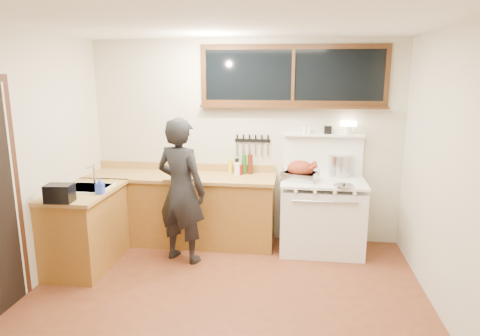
# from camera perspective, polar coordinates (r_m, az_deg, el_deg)

# --- Properties ---
(ground_plane) EXTENTS (4.00, 3.50, 0.02)m
(ground_plane) POSITION_cam_1_polar(r_m,az_deg,el_deg) (4.37, -2.19, -17.51)
(ground_plane) COLOR #5A2A17
(room_shell) EXTENTS (4.10, 3.60, 2.65)m
(room_shell) POSITION_cam_1_polar(r_m,az_deg,el_deg) (3.82, -2.40, 4.59)
(room_shell) COLOR beige
(room_shell) RESTS_ON ground
(counter_back) EXTENTS (2.44, 0.64, 1.00)m
(counter_back) POSITION_cam_1_polar(r_m,az_deg,el_deg) (5.64, -7.83, -5.34)
(counter_back) COLOR brown
(counter_back) RESTS_ON ground
(counter_left) EXTENTS (0.64, 1.09, 0.90)m
(counter_left) POSITION_cam_1_polar(r_m,az_deg,el_deg) (5.24, -19.87, -7.47)
(counter_left) COLOR brown
(counter_left) RESTS_ON ground
(sink_unit) EXTENTS (0.50, 0.45, 0.37)m
(sink_unit) POSITION_cam_1_polar(r_m,az_deg,el_deg) (5.17, -19.62, -3.09)
(sink_unit) COLOR white
(sink_unit) RESTS_ON counter_left
(vintage_stove) EXTENTS (1.02, 0.74, 1.60)m
(vintage_stove) POSITION_cam_1_polar(r_m,az_deg,el_deg) (5.43, 10.85, -6.04)
(vintage_stove) COLOR white
(vintage_stove) RESTS_ON ground
(back_window) EXTENTS (2.32, 0.13, 0.77)m
(back_window) POSITION_cam_1_polar(r_m,az_deg,el_deg) (5.45, 7.07, 11.27)
(back_window) COLOR black
(back_window) RESTS_ON room_shell
(knife_strip) EXTENTS (0.46, 0.03, 0.28)m
(knife_strip) POSITION_cam_1_polar(r_m,az_deg,el_deg) (5.55, 1.69, 3.57)
(knife_strip) COLOR black
(knife_strip) RESTS_ON room_shell
(man) EXTENTS (0.72, 0.59, 1.70)m
(man) POSITION_cam_1_polar(r_m,az_deg,el_deg) (4.99, -7.86, -3.00)
(man) COLOR black
(man) RESTS_ON ground
(soap_bottle) EXTENTS (0.08, 0.08, 0.18)m
(soap_bottle) POSITION_cam_1_polar(r_m,az_deg,el_deg) (4.85, -18.19, -2.28)
(soap_bottle) COLOR blue
(soap_bottle) RESTS_ON counter_left
(toaster) EXTENTS (0.28, 0.20, 0.18)m
(toaster) POSITION_cam_1_polar(r_m,az_deg,el_deg) (4.69, -22.94, -3.12)
(toaster) COLOR black
(toaster) RESTS_ON counter_left
(cutting_board) EXTENTS (0.47, 0.39, 0.14)m
(cutting_board) POSITION_cam_1_polar(r_m,az_deg,el_deg) (5.35, -7.81, -0.77)
(cutting_board) COLOR #A37C41
(cutting_board) RESTS_ON counter_back
(roast_turkey) EXTENTS (0.49, 0.43, 0.24)m
(roast_turkey) POSITION_cam_1_polar(r_m,az_deg,el_deg) (5.24, 8.07, -0.53)
(roast_turkey) COLOR silver
(roast_turkey) RESTS_ON vintage_stove
(stockpot) EXTENTS (0.33, 0.33, 0.27)m
(stockpot) POSITION_cam_1_polar(r_m,az_deg,el_deg) (5.55, 13.20, 0.36)
(stockpot) COLOR silver
(stockpot) RESTS_ON vintage_stove
(saucepan) EXTENTS (0.17, 0.28, 0.11)m
(saucepan) POSITION_cam_1_polar(r_m,az_deg,el_deg) (5.52, 12.48, -0.51)
(saucepan) COLOR silver
(saucepan) RESTS_ON vintage_stove
(pot_lid) EXTENTS (0.24, 0.24, 0.04)m
(pot_lid) POSITION_cam_1_polar(r_m,az_deg,el_deg) (5.05, 13.68, -2.31)
(pot_lid) COLOR silver
(pot_lid) RESTS_ON vintage_stove
(coffee_tin) EXTENTS (0.10, 0.09, 0.13)m
(coffee_tin) POSITION_cam_1_polar(r_m,az_deg,el_deg) (5.48, -0.14, -0.21)
(coffee_tin) COLOR maroon
(coffee_tin) RESTS_ON counter_back
(pitcher) EXTENTS (0.08, 0.08, 0.15)m
(pitcher) POSITION_cam_1_polar(r_m,az_deg,el_deg) (5.47, -0.34, -0.12)
(pitcher) COLOR white
(pitcher) RESTS_ON counter_back
(bottle_cluster) EXTENTS (0.32, 0.07, 0.26)m
(bottle_cluster) POSITION_cam_1_polar(r_m,az_deg,el_deg) (5.52, 0.33, 0.41)
(bottle_cluster) COLOR black
(bottle_cluster) RESTS_ON counter_back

